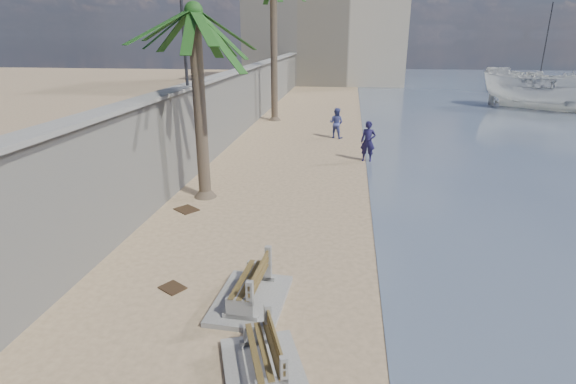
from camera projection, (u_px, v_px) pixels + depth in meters
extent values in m
cube|color=gray|center=(237.00, 104.00, 25.44)|extent=(0.45, 70.00, 3.50)
cube|color=gray|center=(235.00, 71.00, 24.85)|extent=(0.80, 70.00, 0.12)
cube|color=#B7AA93|center=(326.00, 21.00, 53.23)|extent=(18.00, 12.00, 14.00)
cube|color=gray|center=(264.00, 372.00, 7.61)|extent=(1.91, 2.28, 0.11)
cube|color=gray|center=(251.00, 300.00, 9.69)|extent=(1.57, 2.21, 0.12)
cylinder|color=brown|center=(200.00, 110.00, 15.01)|extent=(0.42, 0.42, 6.17)
cylinder|color=brown|center=(274.00, 53.00, 28.93)|extent=(0.44, 0.44, 8.72)
cylinder|color=#2D2D33|center=(182.00, 16.00, 16.51)|extent=(0.12, 0.12, 5.00)
imported|color=#1A153B|center=(368.00, 139.00, 20.20)|extent=(0.84, 0.64, 2.10)
imported|color=#474E93|center=(336.00, 121.00, 24.87)|extent=(1.09, 0.98, 1.86)
imported|color=silver|center=(550.00, 87.00, 33.85)|extent=(5.23, 5.20, 4.36)
cube|color=silver|center=(538.00, 85.00, 49.63)|extent=(5.97, 5.39, 0.70)
cylinder|color=#2D2D33|center=(546.00, 43.00, 48.19)|extent=(0.12, 0.12, 8.21)
cube|color=#382616|center=(187.00, 209.00, 14.81)|extent=(0.93, 0.90, 0.03)
cube|color=#382616|center=(173.00, 288.00, 10.23)|extent=(0.69, 0.65, 0.03)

